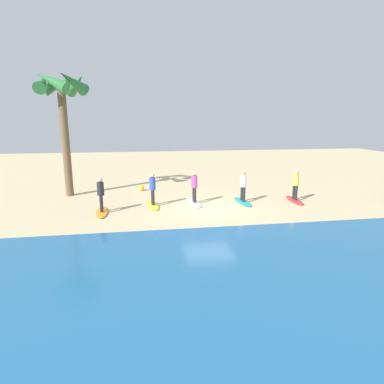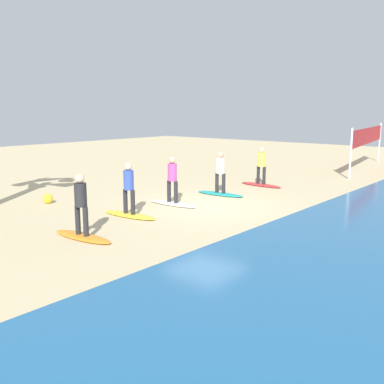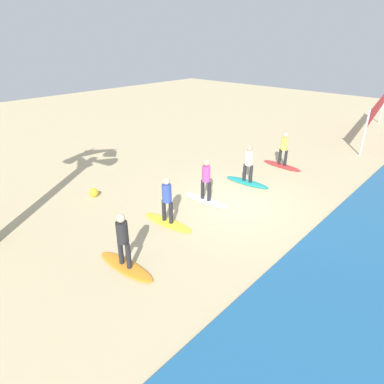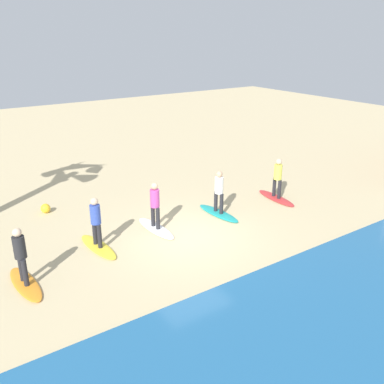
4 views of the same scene
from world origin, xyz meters
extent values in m
plane|color=#CCB789|center=(0.00, 0.00, 0.00)|extent=(60.00, 60.00, 0.00)
ellipsoid|color=red|center=(-4.98, -0.76, 0.04)|extent=(0.73, 2.14, 0.09)
cylinder|color=#232328|center=(-4.97, -0.60, 0.48)|extent=(0.14, 0.14, 0.78)
cylinder|color=#232328|center=(-5.00, -0.92, 0.48)|extent=(0.14, 0.14, 0.78)
cylinder|color=#E0E04C|center=(-4.98, -0.76, 1.18)|extent=(0.32, 0.32, 0.62)
sphere|color=beige|center=(-4.98, -0.76, 1.61)|extent=(0.24, 0.24, 0.24)
ellipsoid|color=teal|center=(-2.06, -0.87, 0.04)|extent=(0.69, 2.13, 0.09)
cylinder|color=#232328|center=(-2.07, -0.71, 0.48)|extent=(0.14, 0.14, 0.78)
cylinder|color=#232328|center=(-2.05, -1.03, 0.48)|extent=(0.14, 0.14, 0.78)
cylinder|color=white|center=(-2.06, -0.87, 1.18)|extent=(0.32, 0.32, 0.62)
sphere|color=tan|center=(-2.06, -0.87, 1.61)|extent=(0.24, 0.24, 0.24)
ellipsoid|color=white|center=(0.55, -1.07, 0.04)|extent=(0.65, 2.12, 0.09)
cylinder|color=#232328|center=(0.54, -0.91, 0.48)|extent=(0.14, 0.14, 0.78)
cylinder|color=#232328|center=(0.56, -1.23, 0.48)|extent=(0.14, 0.14, 0.78)
cylinder|color=#B74293|center=(0.55, -1.07, 1.18)|extent=(0.32, 0.32, 0.62)
sphere|color=tan|center=(0.55, -1.07, 1.61)|extent=(0.24, 0.24, 0.24)
ellipsoid|color=yellow|center=(2.74, -0.94, 0.04)|extent=(0.74, 2.14, 0.09)
cylinder|color=#232328|center=(2.73, -0.78, 0.48)|extent=(0.14, 0.14, 0.78)
cylinder|color=#232328|center=(2.76, -1.10, 0.48)|extent=(0.14, 0.14, 0.78)
cylinder|color=#334CAD|center=(2.74, -0.94, 1.18)|extent=(0.32, 0.32, 0.62)
sphere|color=beige|center=(2.74, -0.94, 1.61)|extent=(0.24, 0.24, 0.24)
ellipsoid|color=orange|center=(5.22, -0.06, 0.04)|extent=(0.68, 2.13, 0.09)
cylinder|color=#232328|center=(5.21, 0.10, 0.48)|extent=(0.14, 0.14, 0.78)
cylinder|color=#232328|center=(5.23, -0.22, 0.48)|extent=(0.14, 0.14, 0.78)
cylinder|color=#262628|center=(5.22, -0.06, 1.18)|extent=(0.32, 0.32, 0.62)
sphere|color=beige|center=(5.22, -0.06, 1.61)|extent=(0.24, 0.24, 0.24)
sphere|color=yellow|center=(3.30, -4.71, 0.18)|extent=(0.36, 0.36, 0.36)
camera|label=1|loc=(3.33, 15.27, 4.38)|focal=30.12mm
camera|label=2|loc=(12.11, 9.54, 3.39)|focal=41.72mm
camera|label=3|loc=(9.44, 6.36, 5.92)|focal=30.69mm
camera|label=4|loc=(6.98, 10.61, 6.49)|focal=39.32mm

